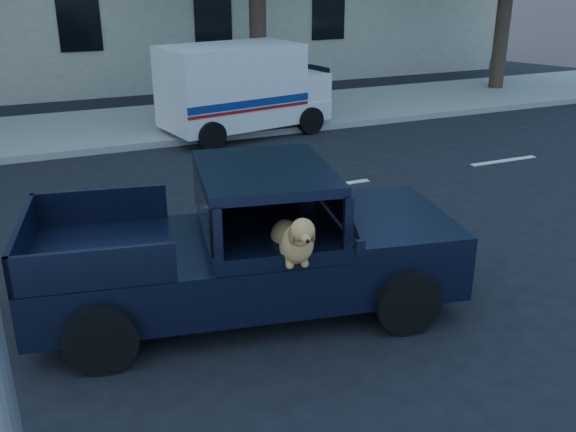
# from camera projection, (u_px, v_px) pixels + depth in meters

# --- Properties ---
(ground) EXTENTS (120.00, 120.00, 0.00)m
(ground) POSITION_uv_depth(u_px,v_px,m) (152.00, 319.00, 7.30)
(ground) COLOR black
(ground) RESTS_ON ground
(far_sidewalk) EXTENTS (60.00, 4.00, 0.15)m
(far_sidewalk) POSITION_uv_depth(u_px,v_px,m) (68.00, 132.00, 15.13)
(far_sidewalk) COLOR gray
(far_sidewalk) RESTS_ON ground
(lane_stripes) EXTENTS (21.60, 0.14, 0.01)m
(lane_stripes) POSITION_uv_depth(u_px,v_px,m) (225.00, 201.00, 10.94)
(lane_stripes) COLOR silver
(lane_stripes) RESTS_ON ground
(pickup_truck) EXTENTS (5.00, 2.83, 1.70)m
(pickup_truck) POSITION_uv_depth(u_px,v_px,m) (240.00, 264.00, 7.33)
(pickup_truck) COLOR black
(pickup_truck) RESTS_ON ground
(mail_truck) EXTENTS (4.07, 2.54, 2.09)m
(mail_truck) POSITION_uv_depth(u_px,v_px,m) (241.00, 96.00, 14.92)
(mail_truck) COLOR silver
(mail_truck) RESTS_ON ground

